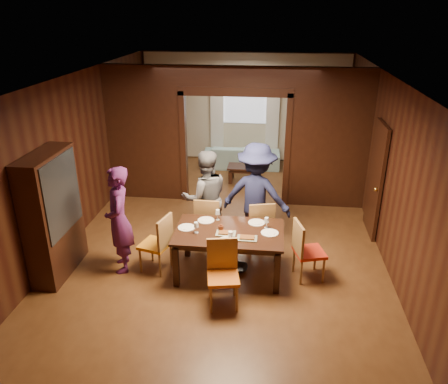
# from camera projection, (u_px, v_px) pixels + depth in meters

# --- Properties ---
(floor) EXTENTS (9.00, 9.00, 0.00)m
(floor) POSITION_uv_depth(u_px,v_px,m) (226.00, 235.00, 8.22)
(floor) COLOR #522F17
(floor) RESTS_ON ground
(ceiling) EXTENTS (5.50, 9.00, 0.02)m
(ceiling) POSITION_uv_depth(u_px,v_px,m) (226.00, 78.00, 7.09)
(ceiling) COLOR silver
(ceiling) RESTS_ON room_walls
(room_walls) EXTENTS (5.52, 9.01, 2.90)m
(room_walls) POSITION_uv_depth(u_px,v_px,m) (236.00, 131.00, 9.36)
(room_walls) COLOR black
(room_walls) RESTS_ON floor
(person_purple) EXTENTS (0.61, 0.74, 1.75)m
(person_purple) POSITION_uv_depth(u_px,v_px,m) (119.00, 220.00, 6.86)
(person_purple) COLOR #521C52
(person_purple) RESTS_ON floor
(person_grey) EXTENTS (1.02, 0.90, 1.74)m
(person_grey) POSITION_uv_depth(u_px,v_px,m) (206.00, 198.00, 7.66)
(person_grey) COLOR #525359
(person_grey) RESTS_ON floor
(person_navy) EXTENTS (1.34, 0.95, 1.88)m
(person_navy) POSITION_uv_depth(u_px,v_px,m) (256.00, 195.00, 7.59)
(person_navy) COLOR #191D40
(person_navy) RESTS_ON floor
(sofa) EXTENTS (2.04, 0.86, 0.59)m
(sofa) POSITION_uv_depth(u_px,v_px,m) (242.00, 156.00, 11.63)
(sofa) COLOR #9BC9CB
(sofa) RESTS_ON floor
(serving_bowl) EXTENTS (0.31, 0.31, 0.08)m
(serving_bowl) POSITION_uv_depth(u_px,v_px,m) (239.00, 227.00, 6.81)
(serving_bowl) COLOR black
(serving_bowl) RESTS_ON dining_table
(dining_table) EXTENTS (1.68, 1.05, 0.76)m
(dining_table) POSITION_uv_depth(u_px,v_px,m) (229.00, 252.00, 6.91)
(dining_table) COLOR black
(dining_table) RESTS_ON floor
(coffee_table) EXTENTS (0.80, 0.50, 0.40)m
(coffee_table) POSITION_uv_depth(u_px,v_px,m) (244.00, 174.00, 10.66)
(coffee_table) COLOR black
(coffee_table) RESTS_ON floor
(chair_left) EXTENTS (0.54, 0.54, 0.97)m
(chair_left) POSITION_uv_depth(u_px,v_px,m) (155.00, 243.00, 6.98)
(chair_left) COLOR orange
(chair_left) RESTS_ON floor
(chair_right) EXTENTS (0.55, 0.55, 0.97)m
(chair_right) POSITION_uv_depth(u_px,v_px,m) (310.00, 250.00, 6.76)
(chair_right) COLOR red
(chair_right) RESTS_ON floor
(chair_far_l) EXTENTS (0.45, 0.45, 0.97)m
(chair_far_l) POSITION_uv_depth(u_px,v_px,m) (209.00, 221.00, 7.68)
(chair_far_l) COLOR #C16312
(chair_far_l) RESTS_ON floor
(chair_far_r) EXTENTS (0.54, 0.54, 0.97)m
(chair_far_r) POSITION_uv_depth(u_px,v_px,m) (259.00, 225.00, 7.55)
(chair_far_r) COLOR #D34313
(chair_far_r) RESTS_ON floor
(chair_near) EXTENTS (0.51, 0.51, 0.97)m
(chair_near) POSITION_uv_depth(u_px,v_px,m) (223.00, 276.00, 6.13)
(chair_near) COLOR #C65A12
(chair_near) RESTS_ON floor
(hutch) EXTENTS (0.40, 1.20, 2.00)m
(hutch) POSITION_uv_depth(u_px,v_px,m) (53.00, 215.00, 6.73)
(hutch) COLOR black
(hutch) RESTS_ON floor
(door_right) EXTENTS (0.06, 0.90, 2.10)m
(door_right) POSITION_uv_depth(u_px,v_px,m) (376.00, 180.00, 7.98)
(door_right) COLOR black
(door_right) RESTS_ON floor
(window_far) EXTENTS (1.20, 0.03, 1.30)m
(window_far) POSITION_uv_depth(u_px,v_px,m) (245.00, 99.00, 11.61)
(window_far) COLOR silver
(window_far) RESTS_ON back_wall
(curtain_left) EXTENTS (0.35, 0.06, 2.40)m
(curtain_left) POSITION_uv_depth(u_px,v_px,m) (217.00, 115.00, 11.83)
(curtain_left) COLOR white
(curtain_left) RESTS_ON back_wall
(curtain_right) EXTENTS (0.35, 0.06, 2.40)m
(curtain_right) POSITION_uv_depth(u_px,v_px,m) (273.00, 117.00, 11.67)
(curtain_right) COLOR white
(curtain_right) RESTS_ON back_wall
(plate_left) EXTENTS (0.27, 0.27, 0.01)m
(plate_left) POSITION_uv_depth(u_px,v_px,m) (187.00, 227.00, 6.86)
(plate_left) COLOR white
(plate_left) RESTS_ON dining_table
(plate_far_l) EXTENTS (0.27, 0.27, 0.01)m
(plate_far_l) POSITION_uv_depth(u_px,v_px,m) (206.00, 220.00, 7.09)
(plate_far_l) COLOR silver
(plate_far_l) RESTS_ON dining_table
(plate_far_r) EXTENTS (0.27, 0.27, 0.01)m
(plate_far_r) POSITION_uv_depth(u_px,v_px,m) (257.00, 223.00, 7.01)
(plate_far_r) COLOR silver
(plate_far_r) RESTS_ON dining_table
(plate_right) EXTENTS (0.27, 0.27, 0.01)m
(plate_right) POSITION_uv_depth(u_px,v_px,m) (270.00, 233.00, 6.70)
(plate_right) COLOR white
(plate_right) RESTS_ON dining_table
(plate_near) EXTENTS (0.27, 0.27, 0.01)m
(plate_near) POSITION_uv_depth(u_px,v_px,m) (227.00, 241.00, 6.47)
(plate_near) COLOR silver
(plate_near) RESTS_ON dining_table
(platter_a) EXTENTS (0.30, 0.20, 0.04)m
(platter_a) POSITION_uv_depth(u_px,v_px,m) (226.00, 233.00, 6.67)
(platter_a) COLOR gray
(platter_a) RESTS_ON dining_table
(platter_b) EXTENTS (0.30, 0.20, 0.04)m
(platter_b) POSITION_uv_depth(u_px,v_px,m) (247.00, 238.00, 6.53)
(platter_b) COLOR slate
(platter_b) RESTS_ON dining_table
(wineglass_left) EXTENTS (0.08, 0.08, 0.18)m
(wineglass_left) POSITION_uv_depth(u_px,v_px,m) (196.00, 228.00, 6.68)
(wineglass_left) COLOR silver
(wineglass_left) RESTS_ON dining_table
(wineglass_far) EXTENTS (0.08, 0.08, 0.18)m
(wineglass_far) POSITION_uv_depth(u_px,v_px,m) (218.00, 215.00, 7.09)
(wineglass_far) COLOR silver
(wineglass_far) RESTS_ON dining_table
(wineglass_right) EXTENTS (0.08, 0.08, 0.18)m
(wineglass_right) POSITION_uv_depth(u_px,v_px,m) (266.00, 223.00, 6.83)
(wineglass_right) COLOR silver
(wineglass_right) RESTS_ON dining_table
(tumbler) EXTENTS (0.07, 0.07, 0.14)m
(tumbler) POSITION_uv_depth(u_px,v_px,m) (231.00, 236.00, 6.48)
(tumbler) COLOR silver
(tumbler) RESTS_ON dining_table
(condiment_jar) EXTENTS (0.08, 0.08, 0.11)m
(condiment_jar) POSITION_uv_depth(u_px,v_px,m) (221.00, 228.00, 6.75)
(condiment_jar) COLOR #532413
(condiment_jar) RESTS_ON dining_table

